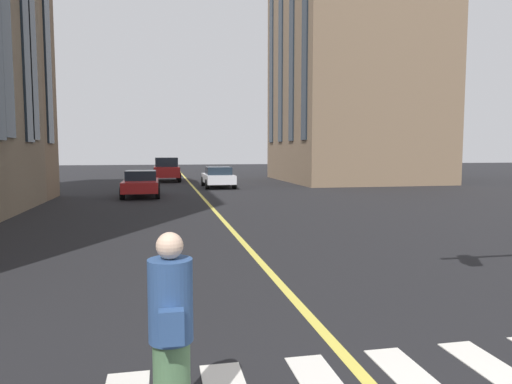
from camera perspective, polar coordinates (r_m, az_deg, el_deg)
lane_centre_line at (r=21.61m, az=-5.84°, el=-1.42°), size 80.00×0.16×0.01m
car_red_parked_a at (r=25.62m, az=-13.84°, el=1.05°), size 4.40×1.95×1.37m
car_white_mid at (r=30.93m, az=-4.64°, el=1.85°), size 4.40×1.95×1.37m
car_red_far at (r=37.84m, az=-10.85°, el=2.77°), size 4.70×2.14×1.88m
pedestrian_near at (r=4.22m, az=-10.31°, el=-16.67°), size 0.50×0.38×1.77m
building_right_near at (r=39.52m, az=11.81°, el=17.87°), size 12.83×11.07×22.49m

